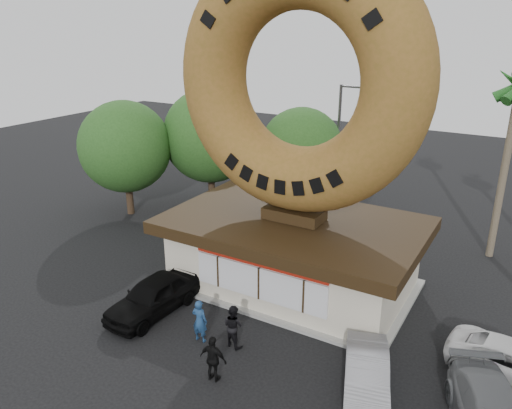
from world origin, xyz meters
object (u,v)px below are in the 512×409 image
object	(u,v)px
person_left	(200,321)
person_center	(233,326)
street_lamp	(340,143)
donut_shop	(293,251)
car_silver	(367,373)
person_right	(213,359)
car_black	(153,296)
giant_donut	(298,81)

from	to	relation	value
person_left	person_center	world-z (taller)	person_left
person_center	street_lamp	bearing A→B (deg)	-72.68
donut_shop	person_center	world-z (taller)	donut_shop
person_center	car_silver	distance (m)	5.12
person_right	street_lamp	bearing A→B (deg)	-86.17
person_left	person_right	world-z (taller)	person_left
donut_shop	street_lamp	world-z (taller)	street_lamp
street_lamp	person_center	size ratio (longest dim) A/B	4.71
street_lamp	car_black	world-z (taller)	street_lamp
donut_shop	street_lamp	size ratio (longest dim) A/B	1.40
giant_donut	person_right	bearing A→B (deg)	-84.95
person_left	car_black	world-z (taller)	person_left
giant_donut	car_black	bearing A→B (deg)	-128.33
donut_shop	person_left	world-z (taller)	donut_shop
giant_donut	car_black	xyz separation A→B (m)	(-3.98, -5.03, -8.49)
person_center	person_right	distance (m)	2.04
donut_shop	person_right	world-z (taller)	donut_shop
person_center	car_silver	xyz separation A→B (m)	(5.11, 0.19, -0.19)
giant_donut	car_black	world-z (taller)	giant_donut
giant_donut	person_right	world-z (taller)	giant_donut
street_lamp	car_silver	size ratio (longest dim) A/B	2.00
street_lamp	person_center	world-z (taller)	street_lamp
person_center	car_black	distance (m)	4.13
giant_donut	street_lamp	world-z (taller)	giant_donut
person_right	person_left	bearing A→B (deg)	-46.60
street_lamp	car_silver	world-z (taller)	street_lamp
person_left	car_silver	distance (m)	6.40
car_black	car_silver	size ratio (longest dim) A/B	1.13
person_left	person_right	xyz separation A→B (m)	(1.75, -1.59, -0.02)
car_black	car_silver	xyz separation A→B (m)	(9.23, -0.03, -0.11)
person_right	car_silver	xyz separation A→B (m)	(4.62, 2.17, -0.20)
street_lamp	car_silver	xyz separation A→B (m)	(7.11, -15.06, -3.82)
street_lamp	person_right	world-z (taller)	street_lamp
person_center	person_right	world-z (taller)	person_right
person_right	car_black	size ratio (longest dim) A/B	0.38
donut_shop	person_right	distance (m)	7.29
car_black	car_silver	world-z (taller)	car_black
street_lamp	person_right	distance (m)	17.78
giant_donut	person_right	size ratio (longest dim) A/B	6.38
donut_shop	car_black	distance (m)	6.47
donut_shop	giant_donut	xyz separation A→B (m)	(0.00, 0.02, 7.50)
donut_shop	giant_donut	bearing A→B (deg)	90.00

